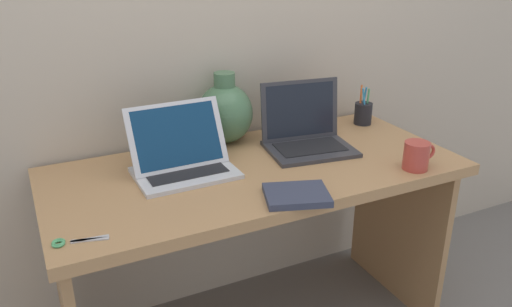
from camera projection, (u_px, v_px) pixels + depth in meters
back_wall at (213, 24)px, 1.97m from camera, size 4.40×0.04×2.40m
desk at (256, 207)px, 1.89m from camera, size 1.46×0.67×0.75m
laptop_left at (181, 155)px, 1.77m from camera, size 0.34×0.25×0.23m
laptop_right at (305, 131)px, 1.98m from camera, size 0.35×0.29×0.25m
green_vase at (225, 112)px, 2.01m from camera, size 0.22×0.22×0.28m
notebook_stack at (297, 195)px, 1.60m from camera, size 0.24×0.21×0.02m
coffee_mug at (417, 156)px, 1.79m from camera, size 0.13×0.09×0.10m
pen_cup at (363, 113)px, 2.24m from camera, size 0.08×0.08×0.17m
scissors at (70, 242)px, 1.37m from camera, size 0.15×0.06×0.01m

